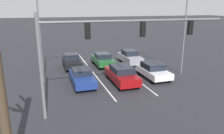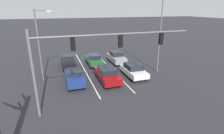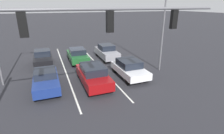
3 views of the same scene
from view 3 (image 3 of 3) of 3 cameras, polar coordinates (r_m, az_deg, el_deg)
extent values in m
plane|color=#28282D|center=(20.25, -11.36, 2.36)|extent=(240.00, 240.00, 0.00)
cube|color=silver|center=(18.48, -4.97, 1.00)|extent=(0.12, 16.55, 0.01)
cube|color=silver|center=(17.91, -15.33, -0.28)|extent=(0.12, 16.55, 0.01)
cube|color=maroon|center=(13.68, -6.18, -3.05)|extent=(1.84, 4.66, 0.70)
cube|color=black|center=(13.44, -6.27, -0.58)|extent=(1.62, 2.33, 0.57)
cube|color=red|center=(15.84, -6.13, 0.86)|extent=(0.24, 0.06, 0.12)
cube|color=red|center=(15.59, -10.71, 0.30)|extent=(0.24, 0.06, 0.12)
cylinder|color=black|center=(12.51, -0.44, -6.98)|extent=(0.22, 0.61, 0.61)
cylinder|color=black|center=(12.10, -7.54, -8.14)|extent=(0.22, 0.61, 0.61)
cylinder|color=black|center=(15.59, -5.04, -1.46)|extent=(0.22, 0.61, 0.61)
cylinder|color=black|center=(15.27, -10.75, -2.22)|extent=(0.22, 0.61, 0.61)
cube|color=navy|center=(13.72, -20.71, -4.34)|extent=(1.74, 4.17, 0.65)
cube|color=black|center=(13.70, -21.01, -1.84)|extent=(1.53, 1.74, 0.49)
cube|color=red|center=(15.57, -18.75, -0.61)|extent=(0.24, 0.06, 0.12)
cube|color=red|center=(15.59, -23.19, -1.15)|extent=(0.24, 0.06, 0.12)
cylinder|color=black|center=(12.47, -16.94, -8.02)|extent=(0.22, 0.61, 0.61)
cylinder|color=black|center=(12.51, -23.74, -8.83)|extent=(0.22, 0.61, 0.61)
cylinder|color=black|center=(15.26, -17.95, -2.89)|extent=(0.22, 0.61, 0.61)
cylinder|color=black|center=(15.29, -23.46, -3.56)|extent=(0.22, 0.61, 0.61)
cube|color=silver|center=(15.03, 5.76, -0.96)|extent=(1.89, 4.10, 0.56)
cube|color=black|center=(14.98, 5.56, 1.26)|extent=(1.66, 2.04, 0.57)
cube|color=red|center=(16.97, 4.75, 2.01)|extent=(0.24, 0.06, 0.12)
cube|color=red|center=(16.46, 0.59, 1.51)|extent=(0.24, 0.06, 0.12)
cylinder|color=black|center=(14.36, 11.22, -3.49)|extent=(0.22, 0.71, 0.71)
cylinder|color=black|center=(13.61, 5.36, -4.52)|extent=(0.22, 0.71, 0.71)
cylinder|color=black|center=(16.68, 6.02, 0.14)|extent=(0.22, 0.71, 0.71)
cylinder|color=black|center=(16.04, 0.82, -0.56)|extent=(0.22, 0.71, 0.71)
cube|color=gray|center=(20.01, -1.71, 4.59)|extent=(1.72, 4.14, 0.74)
cube|color=black|center=(19.98, -1.86, 6.51)|extent=(1.51, 1.83, 0.58)
cube|color=red|center=(22.02, -2.00, 6.50)|extent=(0.24, 0.06, 0.12)
cube|color=red|center=(21.67, -5.02, 6.21)|extent=(0.24, 0.06, 0.12)
cylinder|color=black|center=(19.03, 1.89, 2.62)|extent=(0.22, 0.64, 0.64)
cylinder|color=black|center=(18.53, -2.28, 2.13)|extent=(0.22, 0.64, 0.64)
cylinder|color=black|center=(21.71, -1.20, 4.81)|extent=(0.22, 0.64, 0.64)
cylinder|color=black|center=(21.28, -4.91, 4.42)|extent=(0.22, 0.64, 0.64)
cube|color=#1E5928|center=(19.27, -11.19, 3.52)|extent=(1.79, 4.10, 0.60)
cube|color=black|center=(19.08, -11.28, 5.13)|extent=(1.57, 1.89, 0.54)
cube|color=red|center=(21.25, -10.55, 5.50)|extent=(0.24, 0.06, 0.12)
cube|color=red|center=(21.07, -13.90, 5.13)|extent=(0.24, 0.06, 0.12)
cylinder|color=black|center=(18.15, -7.93, 1.70)|extent=(0.22, 0.72, 0.72)
cylinder|color=black|center=(17.89, -12.69, 1.13)|extent=(0.22, 0.72, 0.72)
cylinder|color=black|center=(20.85, -9.79, 3.99)|extent=(0.22, 0.72, 0.72)
cylinder|color=black|center=(20.62, -13.95, 3.51)|extent=(0.22, 0.72, 0.72)
cube|color=black|center=(19.17, -21.55, 2.48)|extent=(1.71, 4.04, 0.67)
cube|color=black|center=(19.15, -21.79, 4.36)|extent=(1.51, 1.61, 0.57)
cube|color=red|center=(21.03, -20.04, 4.60)|extent=(0.24, 0.06, 0.12)
cube|color=red|center=(21.06, -23.30, 4.19)|extent=(0.24, 0.06, 0.12)
cylinder|color=black|center=(17.90, -19.05, 0.49)|extent=(0.22, 0.70, 0.70)
cylinder|color=black|center=(17.94, -23.67, -0.08)|extent=(0.22, 0.70, 0.70)
cylinder|color=black|center=(20.62, -19.47, 2.93)|extent=(0.22, 0.70, 0.70)
cylinder|color=black|center=(20.65, -23.49, 2.43)|extent=(0.22, 0.70, 0.70)
cylinder|color=slate|center=(8.00, -2.14, 18.39)|extent=(12.22, 0.14, 0.14)
cube|color=black|center=(9.90, 19.55, 14.43)|extent=(0.32, 0.22, 0.95)
sphere|color=red|center=(10.00, 19.14, 16.17)|extent=(0.20, 0.20, 0.20)
sphere|color=#4C420C|center=(10.02, 18.95, 14.55)|extent=(0.20, 0.20, 0.20)
sphere|color=#0A3814|center=(10.05, 18.77, 12.94)|extent=(0.20, 0.20, 0.20)
cube|color=black|center=(8.10, -0.71, 14.55)|extent=(0.32, 0.22, 0.95)
sphere|color=red|center=(8.22, -1.12, 16.63)|extent=(0.20, 0.20, 0.20)
sphere|color=#4C420C|center=(8.25, -1.11, 14.65)|extent=(0.20, 0.20, 0.20)
sphere|color=#0A3814|center=(8.28, -1.09, 12.68)|extent=(0.20, 0.20, 0.20)
cube|color=black|center=(7.63, -27.12, 12.13)|extent=(0.32, 0.22, 0.95)
sphere|color=red|center=(7.77, -27.36, 14.33)|extent=(0.20, 0.20, 0.20)
sphere|color=#4C420C|center=(7.79, -27.03, 12.26)|extent=(0.20, 0.20, 0.20)
sphere|color=#0A3814|center=(7.82, -26.70, 10.20)|extent=(0.20, 0.20, 0.20)
cylinder|color=slate|center=(16.39, 16.65, 14.81)|extent=(0.14, 0.14, 9.47)
camera|label=1|loc=(6.09, -168.37, -13.33)|focal=35.00mm
camera|label=2|loc=(5.29, -178.51, -1.76)|focal=28.00mm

